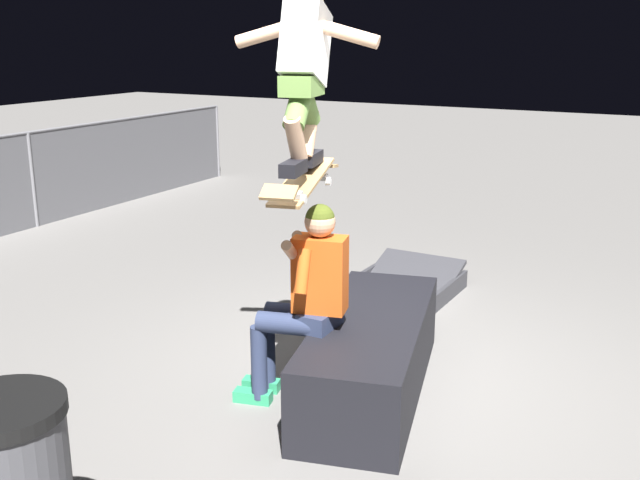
{
  "coord_description": "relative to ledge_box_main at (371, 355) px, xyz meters",
  "views": [
    {
      "loc": [
        -4.51,
        -2.01,
        2.44
      ],
      "look_at": [
        -0.47,
        0.17,
        1.15
      ],
      "focal_mm": 41.9,
      "sensor_mm": 36.0,
      "label": 1
    }
  ],
  "objects": [
    {
      "name": "kicker_ramp",
      "position": [
        2.04,
        0.55,
        -0.22
      ],
      "size": [
        1.03,
        0.92,
        0.36
      ],
      "color": "#38383D",
      "rests_on": "ground"
    },
    {
      "name": "ground_plane",
      "position": [
        0.15,
        0.05,
        -0.28
      ],
      "size": [
        40.0,
        40.0,
        0.0
      ],
      "primitive_type": "plane",
      "color": "slate"
    },
    {
      "name": "skateboard",
      "position": [
        -0.49,
        0.26,
        1.29
      ],
      "size": [
        1.04,
        0.43,
        0.17
      ],
      "color": "#AD8451"
    },
    {
      "name": "ledge_box_main",
      "position": [
        0.0,
        0.0,
        0.0
      ],
      "size": [
        2.07,
        1.15,
        0.55
      ],
      "primitive_type": "cube",
      "rotation": [
        0.0,
        0.0,
        0.25
      ],
      "color": "black",
      "rests_on": "ground"
    },
    {
      "name": "skater_airborne",
      "position": [
        -0.44,
        0.27,
        1.97
      ],
      "size": [
        0.64,
        0.88,
        1.12
      ],
      "color": "black"
    },
    {
      "name": "person_sitting_on_ledge",
      "position": [
        -0.35,
        0.34,
        0.51
      ],
      "size": [
        0.59,
        0.79,
        1.39
      ],
      "color": "#2D3856",
      "rests_on": "ground"
    }
  ]
}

